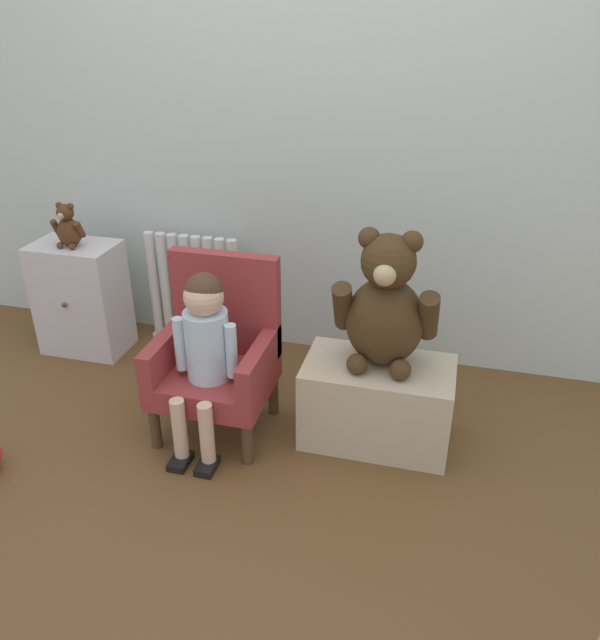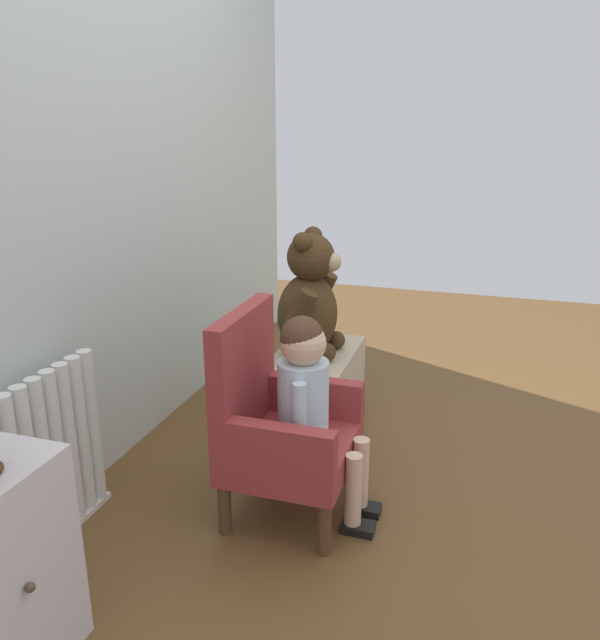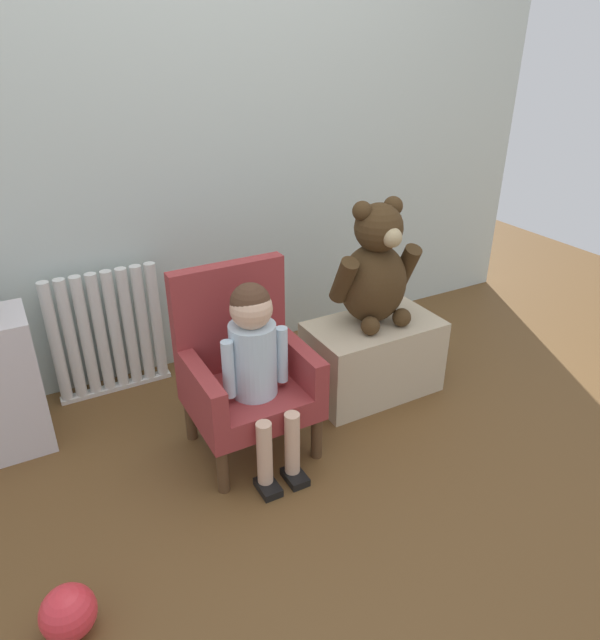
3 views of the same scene
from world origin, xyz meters
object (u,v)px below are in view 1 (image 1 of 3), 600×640
(child_figure, at_px, (204,338))
(low_bench, at_px, (377,402))
(child_armchair, at_px, (218,354))
(large_teddy_bear, at_px, (385,308))
(radiator, at_px, (194,291))
(small_teddy_bear, at_px, (68,228))
(small_dresser, at_px, (82,298))

(child_figure, distance_m, low_bench, 0.73)
(child_armchair, relative_size, child_figure, 1.00)
(child_figure, height_order, low_bench, child_figure)
(child_figure, height_order, large_teddy_bear, large_teddy_bear)
(radiator, distance_m, small_teddy_bear, 0.66)
(child_armchair, bearing_deg, radiator, 121.14)
(radiator, height_order, child_armchair, child_armchair)
(radiator, bearing_deg, large_teddy_bear, -27.91)
(child_figure, bearing_deg, small_teddy_bear, 149.73)
(radiator, relative_size, small_teddy_bear, 2.74)
(large_teddy_bear, bearing_deg, child_armchair, -172.82)
(low_bench, bearing_deg, large_teddy_bear, 80.06)
(child_armchair, height_order, large_teddy_bear, large_teddy_bear)
(small_dresser, relative_size, child_armchair, 0.78)
(small_teddy_bear, bearing_deg, child_armchair, -24.28)
(child_figure, bearing_deg, low_bench, 14.90)
(radiator, bearing_deg, low_bench, -29.17)
(radiator, xyz_separation_m, small_teddy_bear, (-0.50, -0.23, 0.37))
(small_dresser, bearing_deg, large_teddy_bear, -12.33)
(large_teddy_bear, distance_m, small_teddy_bear, 1.56)
(radiator, bearing_deg, small_dresser, -157.74)
(radiator, relative_size, child_armchair, 0.80)
(small_dresser, height_order, low_bench, small_dresser)
(radiator, height_order, low_bench, radiator)
(small_dresser, relative_size, large_teddy_bear, 1.04)
(child_figure, relative_size, small_teddy_bear, 3.41)
(small_dresser, bearing_deg, radiator, 22.26)
(child_armchair, distance_m, large_teddy_bear, 0.70)
(radiator, height_order, small_dresser, radiator)
(small_dresser, bearing_deg, child_figure, -31.05)
(child_armchair, distance_m, child_figure, 0.18)
(low_bench, bearing_deg, child_figure, -165.10)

